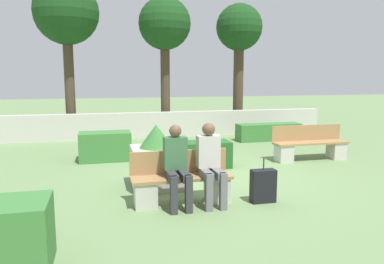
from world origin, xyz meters
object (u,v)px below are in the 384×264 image
Objects in this scene: person_seated_man at (177,162)px; tree_center_right at (239,32)px; person_seated_woman at (210,159)px; planter_corner_left at (157,160)px; tree_leftmost at (66,15)px; tree_center_left at (165,27)px; bench_left_side at (310,147)px; suitcase at (263,186)px; bench_front at (181,184)px.

tree_center_right is (4.18, 8.25, 3.07)m from person_seated_man.
planter_corner_left is at bearing 121.64° from person_seated_woman.
tree_leftmost is at bearing 109.15° from person_seated_woman.
planter_corner_left is 7.52m from tree_center_left.
tree_center_left is at bearing -2.80° from tree_leftmost.
tree_center_left is (0.60, 7.78, 3.11)m from person_seated_woman.
person_seated_woman is (-3.45, -2.59, 0.42)m from bench_left_side.
suitcase is (-2.55, -2.74, -0.06)m from bench_left_side.
person_seated_man reaches higher than suitcase.
tree_center_left is at bearing 82.11° from bench_front.
planter_corner_left is 2.12m from suitcase.
person_seated_woman is 1.78× the size of suitcase.
planter_corner_left is 7.96m from tree_leftmost.
tree_center_right is at bearing 63.33° from bench_front.
tree_leftmost is (-2.76, 7.94, 3.44)m from person_seated_woman.
tree_center_right is (4.34, 7.07, 3.30)m from planter_corner_left.
tree_leftmost is at bearing 105.40° from person_seated_man.
tree_center_right is at bearing 58.44° from planter_corner_left.
person_seated_man is at bearing -82.30° from planter_corner_left.
person_seated_woman is at bearing -113.65° from tree_center_right.
person_seated_woman is 1.41m from planter_corner_left.
bench_front is 0.34× the size of tree_center_right.
bench_front is 1.38× the size of planter_corner_left.
bench_left_side is at bearing 32.88° from person_seated_man.
suitcase is at bearing -39.27° from planter_corner_left.
tree_center_right reaches higher than person_seated_man.
bench_left_side is at bearing -40.78° from tree_leftmost.
tree_center_right is at bearing 2.76° from tree_leftmost.
tree_leftmost reaches higher than tree_center_left.
bench_left_side is at bearing 47.11° from suitcase.
tree_center_left is (1.17, 7.78, 3.12)m from person_seated_man.
person_seated_woman is 9.08m from tree_leftmost.
person_seated_man is at bearing 174.31° from suitcase.
bench_left_side is at bearing -61.22° from tree_center_left.
tree_center_right is (6.37, 0.31, -0.38)m from tree_leftmost.
planter_corner_left reaches higher than bench_front.
bench_front is 0.86× the size of bench_left_side.
bench_left_side is 1.60× the size of planter_corner_left.
bench_front is 0.31× the size of tree_leftmost.
tree_center_right is at bearing 63.13° from person_seated_man.
tree_center_left reaches higher than tree_center_right.
bench_left_side is 9.05m from tree_leftmost.
planter_corner_left is at bearing -101.36° from tree_center_left.
person_seated_woman is 8.40m from tree_center_left.
person_seated_woman is 0.28× the size of tree_center_right.
person_seated_woman is at bearing 0.26° from person_seated_man.
tree_leftmost reaches higher than bench_front.
tree_center_left is (-2.85, 5.19, 3.53)m from bench_left_side.
tree_center_right reaches higher than suitcase.
tree_center_left is 3.05m from tree_center_right.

